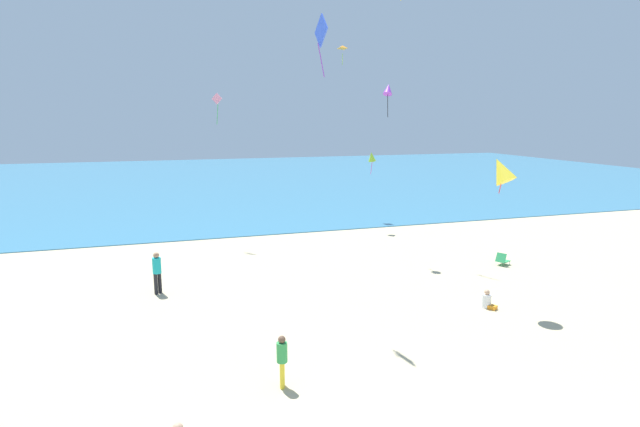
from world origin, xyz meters
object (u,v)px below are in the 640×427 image
Objects in this scene: kite_pink at (217,100)px; kite_orange at (343,47)px; kite_purple at (388,89)px; person_0 at (282,358)px; person_3 at (157,270)px; kite_yellow at (501,170)px; kite_lime at (372,157)px; person_2 at (487,301)px; kite_blue at (321,32)px; beach_chair_near_camera at (502,259)px.

kite_orange is at bearing 32.74° from kite_pink.
kite_orange is at bearing 80.77° from kite_purple.
kite_orange is at bearing -98.00° from person_0.
kite_orange is at bearing -79.36° from person_3.
kite_yellow is at bearing -143.71° from person_0.
kite_lime is at bearing -92.20° from kite_orange.
person_0 is 0.85× the size of kite_purple.
kite_lime is 0.82× the size of kite_purple.
kite_purple reaches higher than person_3.
person_2 is at bearing -151.92° from person_3.
kite_blue is 1.19× the size of kite_pink.
kite_blue is at bearing 169.26° from kite_yellow.
kite_orange is at bearing 86.92° from kite_yellow.
person_3 is at bearing -132.13° from kite_orange.
person_0 is 18.67m from kite_pink.
kite_purple is at bearing -106.28° from kite_lime.
person_0 is at bearing -118.78° from kite_blue.
beach_chair_near_camera is at bearing 17.82° from kite_blue.
kite_lime is 7.16m from kite_purple.
kite_pink reaches higher than kite_yellow.
person_2 is (8.73, 3.33, -0.57)m from person_0.
kite_orange is at bearing 67.99° from kite_blue.
kite_yellow is at bearing -58.07° from kite_pink.
kite_pink is at bearing -147.26° from kite_orange.
kite_lime is at bearing 59.84° from kite_blue.
beach_chair_near_camera is at bearing -129.96° from person_3.
kite_orange is (9.65, 6.21, 3.98)m from kite_pink.
kite_purple is 1.23× the size of kite_orange.
kite_pink reaches higher than person_2.
person_3 reaches higher than beach_chair_near_camera.
kite_lime is (9.92, 17.33, 3.84)m from person_0.
person_0 is 1.04× the size of kite_orange.
person_3 is 16.01m from kite_lime.
person_0 is (-12.90, -8.01, 0.55)m from beach_chair_near_camera.
kite_pink is at bearing 121.93° from kite_yellow.
kite_orange is (-2.74, 15.42, 11.71)m from beach_chair_near_camera.
kite_orange reaches higher than kite_pink.
kite_yellow is (-0.84, -13.86, 0.51)m from kite_lime.
person_2 is 0.51× the size of kite_lime.
kite_blue is (-7.34, -12.63, 5.20)m from kite_lime.
person_2 is 14.72m from kite_lime.
kite_purple reaches higher than kite_lime.
kite_blue is (2.58, 4.69, 9.04)m from person_0.
person_3 is 13.82m from kite_purple.
person_2 is at bearing -59.35° from kite_pink.
beach_chair_near_camera is 0.47× the size of kite_pink.
kite_pink is (-8.23, 13.89, 7.75)m from person_2.
person_2 is 0.41× the size of person_3.
person_3 is at bearing -55.08° from person_0.
beach_chair_near_camera is 0.47× the size of person_3.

